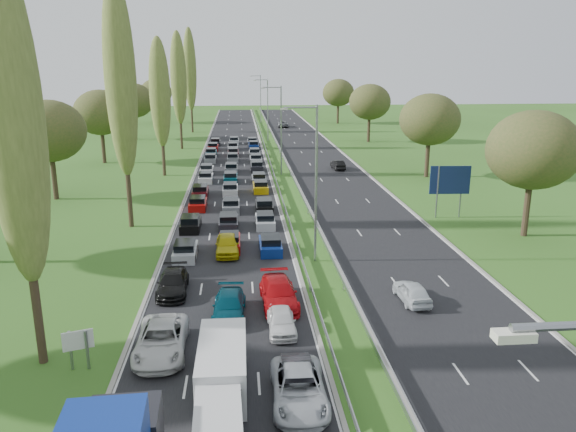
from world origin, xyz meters
name	(u,v)px	position (x,y,z in m)	size (l,w,h in m)	color
ground	(280,172)	(4.50, 80.00, 0.00)	(260.00, 260.00, 0.00)	#2F571B
near_carriageway	(233,170)	(-2.25, 82.50, 0.00)	(10.50, 215.00, 0.04)	black
far_carriageway	(325,168)	(11.25, 82.50, 0.00)	(10.50, 215.00, 0.04)	black
central_reservation	(279,165)	(4.50, 82.50, 0.55)	(2.36, 215.00, 0.32)	gray
lamp_columns	(281,131)	(4.50, 78.00, 6.00)	(0.18, 140.18, 12.00)	gray
poplar_row	(146,86)	(-11.50, 68.17, 12.39)	(2.80, 127.80, 22.44)	#2D2116
woodland_left	(39,135)	(-22.00, 62.63, 7.68)	(8.00, 166.00, 11.10)	#2D2116
woodland_right	(453,126)	(24.00, 66.67, 7.68)	(8.00, 153.00, 11.10)	#2D2116
traffic_queue_fill	(232,174)	(-2.25, 77.22, 0.44)	(8.98, 68.84, 0.80)	#B2B7BC
near_car_2	(161,340)	(-5.51, 29.33, 0.80)	(2.58, 5.60, 1.56)	silver
near_car_3	(173,283)	(-5.82, 37.56, 0.72)	(1.96, 4.81, 1.40)	black
near_car_7	(229,306)	(-2.02, 33.55, 0.70)	(1.92, 4.72, 1.37)	#053D4D
near_car_8	(227,244)	(-2.33, 45.27, 0.80)	(1.85, 4.61, 1.57)	#BCAF0C
near_car_9	(298,380)	(1.28, 25.05, 0.70)	(1.44, 4.12, 1.36)	black
near_car_10	(299,388)	(1.25, 24.25, 0.75)	(2.43, 5.27, 1.46)	#AEB3B8
near_car_11	(279,293)	(1.10, 35.01, 0.80)	(2.20, 5.40, 1.57)	#B20A10
near_car_12	(282,320)	(1.00, 31.37, 0.68)	(1.56, 3.88, 1.32)	silver
far_car_0	(412,292)	(9.70, 34.79, 0.69)	(1.59, 3.95, 1.35)	silver
far_car_1	(338,165)	(12.97, 81.34, 0.69)	(1.42, 4.06, 1.34)	black
far_car_2	(283,124)	(9.42, 137.56, 0.76)	(2.47, 5.35, 1.49)	slate
white_van_front	(219,432)	(-2.24, 21.12, 0.98)	(1.87, 4.76, 1.91)	silver
white_van_rear	(223,363)	(-2.20, 26.02, 1.17)	(2.22, 5.66, 2.28)	silver
info_sign	(78,344)	(-9.40, 28.13, 1.37)	(1.46, 0.56, 2.10)	gray
direction_sign	(450,182)	(19.40, 54.57, 3.57)	(4.00, 0.32, 5.20)	gray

